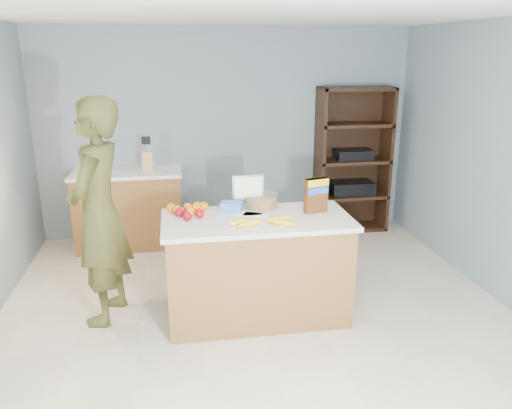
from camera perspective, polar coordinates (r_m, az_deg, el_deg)
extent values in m
cube|color=beige|center=(4.23, 0.80, -14.49)|extent=(4.50, 5.00, 0.02)
cube|color=gray|center=(6.15, -3.32, 8.11)|extent=(4.50, 0.02, 2.50)
cube|color=white|center=(3.61, 0.98, 21.65)|extent=(4.50, 5.00, 0.02)
cube|color=brown|center=(4.28, 0.11, -7.50)|extent=(1.50, 0.70, 0.86)
cube|color=silver|center=(4.12, 0.11, -1.80)|extent=(1.56, 0.76, 0.04)
cube|color=black|center=(4.46, 0.11, -11.94)|extent=(1.46, 0.66, 0.10)
cube|color=brown|center=(6.04, -14.27, -0.59)|extent=(1.20, 0.60, 0.86)
cube|color=white|center=(5.92, -14.59, 3.57)|extent=(1.24, 0.62, 0.04)
cube|color=black|center=(6.54, 10.43, 5.29)|extent=(0.90, 0.04, 1.80)
cube|color=black|center=(6.24, 7.25, 4.87)|extent=(0.04, 0.40, 1.80)
cube|color=black|center=(6.54, 14.53, 5.01)|extent=(0.04, 0.40, 1.80)
cube|color=black|center=(6.61, 10.54, -2.51)|extent=(0.90, 0.40, 0.04)
cube|color=black|center=(6.48, 10.75, 1.07)|extent=(0.90, 0.40, 0.04)
cube|color=black|center=(6.38, 10.97, 4.95)|extent=(0.90, 0.40, 0.04)
cube|color=black|center=(6.30, 11.21, 8.95)|extent=(0.90, 0.40, 0.04)
cube|color=black|center=(6.25, 11.44, 12.85)|extent=(0.90, 0.40, 0.04)
cube|color=black|center=(6.46, 10.80, 1.92)|extent=(0.55, 0.32, 0.16)
cube|color=black|center=(6.36, 11.01, 5.66)|extent=(0.45, 0.30, 0.12)
imported|color=#403F1B|center=(4.28, -17.52, -0.94)|extent=(0.61, 0.78, 1.89)
cube|color=tan|center=(5.86, -12.32, 4.90)|extent=(0.12, 0.10, 0.22)
cylinder|color=black|center=(5.83, -12.81, 6.36)|extent=(0.02, 0.02, 0.09)
cylinder|color=black|center=(5.83, -12.61, 6.37)|extent=(0.02, 0.02, 0.09)
cylinder|color=black|center=(5.83, -12.42, 6.38)|extent=(0.02, 0.02, 0.09)
cylinder|color=black|center=(5.83, -12.22, 6.39)|extent=(0.02, 0.02, 0.09)
cylinder|color=black|center=(5.83, -12.02, 6.41)|extent=(0.02, 0.02, 0.09)
cube|color=white|center=(4.21, -0.83, -1.06)|extent=(0.23, 0.13, 0.00)
cube|color=white|center=(4.18, 0.05, -1.17)|extent=(0.25, 0.19, 0.00)
ellipsoid|color=yellow|center=(3.94, -1.60, -2.02)|extent=(0.23, 0.11, 0.05)
ellipsoid|color=yellow|center=(3.91, -0.61, -2.16)|extent=(0.23, 0.12, 0.05)
ellipsoid|color=yellow|center=(4.01, 2.68, -1.66)|extent=(0.23, 0.07, 0.05)
ellipsoid|color=yellow|center=(3.93, 3.04, -2.08)|extent=(0.21, 0.16, 0.05)
sphere|color=maroon|center=(4.18, -8.74, -0.90)|extent=(0.07, 0.07, 0.07)
sphere|color=maroon|center=(4.12, -6.46, -1.07)|extent=(0.07, 0.07, 0.07)
sphere|color=maroon|center=(4.06, -7.86, -1.37)|extent=(0.07, 0.07, 0.07)
sphere|color=orange|center=(4.23, -9.04, -0.62)|extent=(0.08, 0.08, 0.08)
sphere|color=orange|center=(4.28, -7.80, -0.34)|extent=(0.08, 0.08, 0.08)
sphere|color=orange|center=(4.17, -7.52, -0.82)|extent=(0.08, 0.08, 0.08)
sphere|color=orange|center=(4.30, -6.01, -0.21)|extent=(0.08, 0.08, 0.08)
sphere|color=orange|center=(4.30, -9.65, -0.39)|extent=(0.08, 0.08, 0.08)
sphere|color=orange|center=(4.26, -6.84, -0.41)|extent=(0.08, 0.08, 0.08)
sphere|color=orange|center=(4.31, -6.75, -0.20)|extent=(0.08, 0.08, 0.08)
cube|color=blue|center=(4.27, -2.82, -0.26)|extent=(0.21, 0.17, 0.08)
cylinder|color=#267219|center=(4.36, 0.58, 0.20)|extent=(0.27, 0.27, 0.09)
cylinder|color=white|center=(4.36, 0.58, 0.46)|extent=(0.30, 0.30, 0.13)
cylinder|color=silver|center=(4.42, -0.91, -0.08)|extent=(0.12, 0.12, 0.01)
cylinder|color=silver|center=(4.41, -0.91, 0.31)|extent=(0.02, 0.02, 0.05)
cube|color=silver|center=(4.38, -0.92, 2.00)|extent=(0.28, 0.05, 0.22)
cube|color=yellow|center=(4.36, -0.87, 1.93)|extent=(0.24, 0.01, 0.18)
cube|color=#592B14|center=(4.24, 6.86, 1.01)|extent=(0.21, 0.12, 0.30)
cube|color=yellow|center=(4.20, 6.92, 2.56)|extent=(0.21, 0.12, 0.06)
cube|color=blue|center=(4.22, 6.88, 1.64)|extent=(0.21, 0.12, 0.05)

